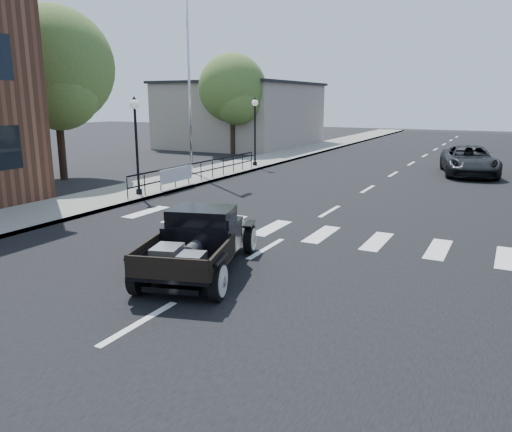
% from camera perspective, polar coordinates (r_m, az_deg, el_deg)
% --- Properties ---
extents(ground, '(120.00, 120.00, 0.00)m').
position_cam_1_polar(ground, '(11.36, -3.32, -6.46)').
color(ground, black).
rests_on(ground, ground).
extents(road, '(14.00, 80.00, 0.02)m').
position_cam_1_polar(road, '(25.10, 14.42, 4.03)').
color(road, black).
rests_on(road, ground).
extents(road_markings, '(12.00, 60.00, 0.06)m').
position_cam_1_polar(road_markings, '(20.32, 11.18, 2.10)').
color(road_markings, silver).
rests_on(road_markings, ground).
extents(sidewalk_left, '(3.00, 80.00, 0.15)m').
position_cam_1_polar(sidewalk_left, '(28.19, -2.69, 5.53)').
color(sidewalk_left, gray).
rests_on(sidewalk_left, ground).
extents(low_building_left, '(10.00, 12.00, 5.00)m').
position_cam_1_polar(low_building_left, '(42.48, -1.54, 11.39)').
color(low_building_left, '#A29788').
rests_on(low_building_left, ground).
extents(railing, '(0.08, 10.00, 1.00)m').
position_cam_1_polar(railing, '(23.28, -6.31, 5.28)').
color(railing, black).
rests_on(railing, sidewalk_left).
extents(banner, '(0.04, 2.20, 0.60)m').
position_cam_1_polar(banner, '(21.64, -9.05, 4.06)').
color(banner, silver).
rests_on(banner, sidewalk_left).
extents(lamp_post_b, '(0.36, 0.36, 3.79)m').
position_cam_1_polar(lamp_post_b, '(20.13, -13.48, 7.77)').
color(lamp_post_b, black).
rests_on(lamp_post_b, sidewalk_left).
extents(lamp_post_c, '(0.36, 0.36, 3.79)m').
position_cam_1_polar(lamp_post_c, '(28.44, -0.12, 9.60)').
color(lamp_post_c, black).
rests_on(lamp_post_c, sidewalk_left).
extents(flagpole, '(0.12, 0.12, 11.47)m').
position_cam_1_polar(flagpole, '(25.87, -7.73, 17.64)').
color(flagpole, silver).
rests_on(flagpole, sidewalk_left).
extents(big_tree_near, '(5.50, 5.50, 8.08)m').
position_cam_1_polar(big_tree_near, '(25.99, -21.81, 12.76)').
color(big_tree_near, '#49642B').
rests_on(big_tree_near, ground).
extents(big_tree_far, '(4.74, 4.74, 6.97)m').
position_cam_1_polar(big_tree_far, '(36.01, -2.70, 12.62)').
color(big_tree_far, '#49642B').
rests_on(big_tree_far, ground).
extents(hotrod_pickup, '(3.12, 4.68, 1.49)m').
position_cam_1_polar(hotrod_pickup, '(11.19, -6.45, -2.83)').
color(hotrod_pickup, black).
rests_on(hotrod_pickup, ground).
extents(second_car, '(3.52, 5.78, 1.50)m').
position_cam_1_polar(second_car, '(28.02, 23.19, 5.83)').
color(second_car, black).
rests_on(second_car, ground).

